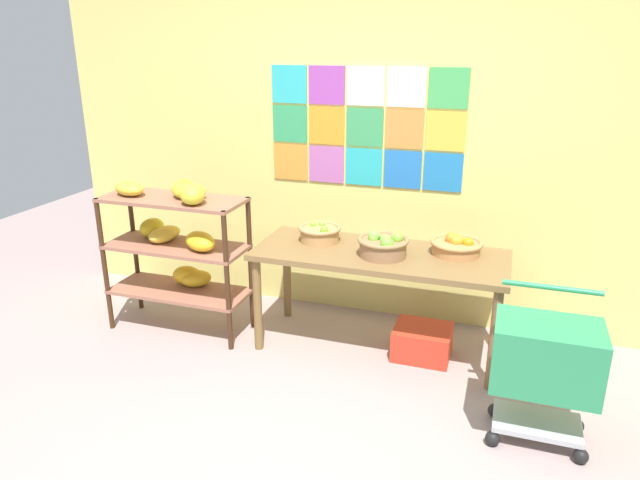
% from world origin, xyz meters
% --- Properties ---
extents(ground, '(9.71, 9.71, 0.00)m').
position_xyz_m(ground, '(0.00, 0.00, 0.00)').
color(ground, gray).
extents(back_wall_with_art, '(5.06, 0.07, 2.87)m').
position_xyz_m(back_wall_with_art, '(-0.00, 1.88, 1.44)').
color(back_wall_with_art, '#DED06E').
rests_on(back_wall_with_art, ground).
extents(banana_shelf_unit, '(1.04, 0.47, 1.16)m').
position_xyz_m(banana_shelf_unit, '(-1.25, 1.14, 0.72)').
color(banana_shelf_unit, '#3A2213').
rests_on(banana_shelf_unit, ground).
extents(display_table, '(1.70, 0.68, 0.72)m').
position_xyz_m(display_table, '(0.23, 1.29, 0.64)').
color(display_table, brown).
rests_on(display_table, ground).
extents(fruit_basket_back_right, '(0.34, 0.34, 0.14)m').
position_xyz_m(fruit_basket_back_right, '(0.72, 1.43, 0.78)').
color(fruit_basket_back_right, '#B57B47').
rests_on(fruit_basket_back_right, display_table).
extents(fruit_basket_right, '(0.34, 0.34, 0.17)m').
position_xyz_m(fruit_basket_right, '(0.27, 1.23, 0.80)').
color(fruit_basket_right, '#8F6644').
rests_on(fruit_basket_right, display_table).
extents(fruit_basket_back_left, '(0.30, 0.30, 0.14)m').
position_xyz_m(fruit_basket_back_left, '(-0.22, 1.38, 0.79)').
color(fruit_basket_back_left, '#B3824D').
rests_on(fruit_basket_back_left, display_table).
extents(produce_crate_under_table, '(0.39, 0.33, 0.21)m').
position_xyz_m(produce_crate_under_table, '(0.56, 1.28, 0.11)').
color(produce_crate_under_table, red).
rests_on(produce_crate_under_table, ground).
extents(shopping_cart, '(0.54, 0.41, 0.83)m').
position_xyz_m(shopping_cart, '(1.29, 0.59, 0.48)').
color(shopping_cart, black).
rests_on(shopping_cart, ground).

